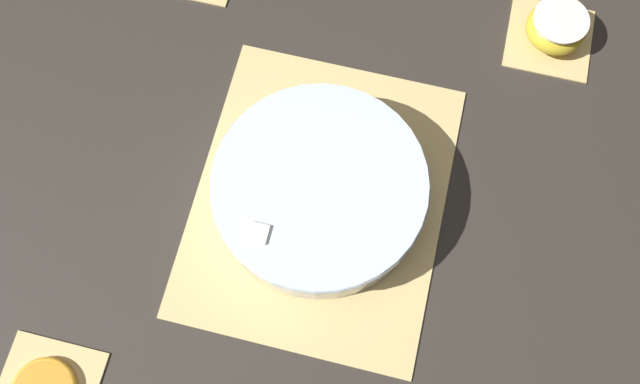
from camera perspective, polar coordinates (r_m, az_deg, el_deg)
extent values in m
plane|color=#2D2823|center=(0.87, 0.00, -0.69)|extent=(6.00, 6.00, 0.00)
cube|color=#D6B775|center=(0.87, 0.00, -0.63)|extent=(0.42, 0.34, 0.01)
cube|color=#3D2D19|center=(0.93, 2.47, 9.08)|extent=(0.01, 0.34, 0.00)
cube|color=#3D2D19|center=(0.91, 1.88, 6.79)|extent=(0.01, 0.34, 0.00)
cube|color=#3D2D19|center=(0.90, 1.27, 4.41)|extent=(0.01, 0.34, 0.00)
cube|color=#3D2D19|center=(0.88, 0.64, 1.94)|extent=(0.01, 0.34, 0.00)
cube|color=#3D2D19|center=(0.87, 0.00, -0.60)|extent=(0.01, 0.34, 0.00)
cube|color=#3D2D19|center=(0.86, -0.66, -3.21)|extent=(0.01, 0.34, 0.00)
cube|color=#3D2D19|center=(0.85, -1.34, -5.88)|extent=(0.01, 0.34, 0.00)
cube|color=#3D2D19|center=(0.84, -2.04, -8.61)|extent=(0.01, 0.34, 0.00)
cube|color=#3D2D19|center=(0.84, -2.76, -11.37)|extent=(0.01, 0.34, 0.00)
cube|color=#3D2D19|center=(0.90, -23.00, -14.06)|extent=(0.00, 0.12, 0.00)
cube|color=#3D2D19|center=(0.90, -23.55, -15.57)|extent=(0.00, 0.12, 0.00)
cube|color=#D6B775|center=(1.04, 20.24, 13.08)|extent=(0.13, 0.13, 0.01)
cube|color=#3D2D19|center=(1.06, 20.52, 14.82)|extent=(0.00, 0.12, 0.00)
cube|color=#3D2D19|center=(1.04, 20.36, 13.70)|extent=(0.00, 0.12, 0.00)
cube|color=#3D2D19|center=(1.03, 20.18, 12.55)|extent=(0.00, 0.12, 0.00)
cube|color=#3D2D19|center=(1.02, 20.01, 11.37)|extent=(0.00, 0.12, 0.00)
cylinder|color=silver|center=(0.83, 0.00, 0.15)|extent=(0.28, 0.28, 0.07)
torus|color=silver|center=(0.81, 0.00, 0.78)|extent=(0.29, 0.29, 0.01)
cylinder|color=#F4EABC|center=(0.83, 4.87, -4.44)|extent=(0.02, 0.02, 0.01)
cylinder|color=#F4EABC|center=(0.79, 2.76, -5.36)|extent=(0.02, 0.02, 0.01)
cylinder|color=#F4EABC|center=(0.86, 3.45, 5.79)|extent=(0.03, 0.03, 0.01)
cylinder|color=#F4EABC|center=(0.85, -3.29, -1.42)|extent=(0.03, 0.03, 0.01)
cylinder|color=#F4EABC|center=(0.85, -5.17, -0.80)|extent=(0.03, 0.03, 0.01)
cylinder|color=#F4EABC|center=(0.89, -2.12, 5.96)|extent=(0.03, 0.03, 0.01)
cube|color=white|center=(0.87, -5.21, 4.35)|extent=(0.03, 0.03, 0.03)
cube|color=white|center=(0.83, 0.94, -5.34)|extent=(0.03, 0.03, 0.03)
cube|color=white|center=(0.86, 5.48, 1.11)|extent=(0.03, 0.03, 0.03)
cube|color=white|center=(0.84, -4.46, 1.81)|extent=(0.02, 0.02, 0.02)
cube|color=white|center=(0.85, 2.70, 0.03)|extent=(0.02, 0.02, 0.02)
cube|color=white|center=(0.83, 6.79, -3.03)|extent=(0.03, 0.03, 0.03)
cube|color=white|center=(0.83, 4.08, -1.79)|extent=(0.03, 0.03, 0.03)
cube|color=white|center=(0.86, -0.14, 3.67)|extent=(0.03, 0.03, 0.03)
cube|color=white|center=(0.80, 0.74, -3.57)|extent=(0.03, 0.03, 0.03)
cube|color=white|center=(0.86, -0.18, 6.16)|extent=(0.03, 0.03, 0.03)
cube|color=white|center=(0.79, -5.60, -3.92)|extent=(0.03, 0.03, 0.03)
cube|color=white|center=(0.85, 0.06, 0.31)|extent=(0.02, 0.02, 0.02)
cube|color=white|center=(0.82, -1.85, -4.29)|extent=(0.03, 0.03, 0.03)
ellipsoid|color=orange|center=(0.83, -7.96, 0.70)|extent=(0.03, 0.01, 0.01)
ellipsoid|color=orange|center=(0.84, -0.37, -1.99)|extent=(0.03, 0.02, 0.01)
ellipsoid|color=orange|center=(0.82, 4.58, 0.99)|extent=(0.03, 0.01, 0.01)
ellipsoid|color=red|center=(0.84, -4.78, 5.88)|extent=(0.03, 0.02, 0.01)
ellipsoid|color=gold|center=(1.02, 20.76, 13.84)|extent=(0.09, 0.09, 0.05)
cylinder|color=white|center=(1.00, 21.22, 14.51)|extent=(0.08, 0.08, 0.00)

